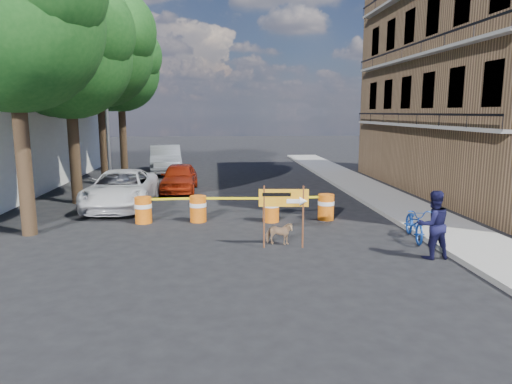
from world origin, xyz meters
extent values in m
plane|color=black|center=(0.00, 0.00, 0.00)|extent=(120.00, 120.00, 0.00)
cube|color=gray|center=(6.20, 6.00, 0.07)|extent=(2.40, 40.00, 0.15)
cube|color=#906B49|center=(12.00, 8.00, 6.00)|extent=(8.00, 16.00, 12.00)
cylinder|color=#332316|center=(-6.80, 2.00, 2.52)|extent=(0.44, 0.44, 5.04)
sphere|color=#144715|center=(-6.80, 2.00, 6.30)|extent=(5.20, 5.20, 5.20)
cylinder|color=#332316|center=(-6.80, 7.00, 2.38)|extent=(0.44, 0.44, 4.76)
sphere|color=#144715|center=(-6.80, 7.00, 5.95)|extent=(5.00, 5.00, 5.00)
sphere|color=#144715|center=(-5.92, 6.50, 6.80)|extent=(3.75, 3.75, 3.75)
sphere|color=#144715|center=(-7.55, 7.62, 5.27)|extent=(3.50, 3.50, 3.50)
cylinder|color=#332316|center=(-6.80, 12.00, 2.66)|extent=(0.44, 0.44, 5.32)
sphere|color=#144715|center=(-6.80, 12.00, 6.65)|extent=(5.40, 5.40, 5.40)
sphere|color=#144715|center=(-5.85, 11.46, 7.60)|extent=(4.05, 4.05, 4.05)
sphere|color=#144715|center=(-7.61, 12.68, 5.89)|extent=(3.78, 3.78, 3.78)
cylinder|color=#332316|center=(-6.80, 17.00, 2.46)|extent=(0.44, 0.44, 4.93)
sphere|color=#144715|center=(-6.80, 17.00, 6.16)|extent=(4.80, 4.80, 4.80)
sphere|color=#144715|center=(-5.96, 16.52, 7.04)|extent=(3.60, 3.60, 3.60)
sphere|color=#144715|center=(-7.52, 17.60, 5.46)|extent=(3.36, 3.36, 3.36)
cylinder|color=gray|center=(-6.00, 9.50, 4.00)|extent=(0.16, 0.16, 8.00)
cylinder|color=gray|center=(-5.50, 9.50, 7.90)|extent=(1.00, 0.12, 0.12)
cube|color=silver|center=(-5.00, 9.50, 7.85)|extent=(0.35, 0.18, 0.12)
cylinder|color=#D35E0C|center=(-3.53, 3.24, 0.45)|extent=(0.56, 0.56, 0.90)
cylinder|color=white|center=(-3.53, 3.24, 0.60)|extent=(0.58, 0.58, 0.14)
cylinder|color=#D35E0C|center=(-1.68, 3.27, 0.45)|extent=(0.56, 0.56, 0.90)
cylinder|color=white|center=(-1.68, 3.27, 0.60)|extent=(0.58, 0.58, 0.14)
cylinder|color=#D35E0C|center=(0.83, 3.04, 0.45)|extent=(0.56, 0.56, 0.90)
cylinder|color=white|center=(0.83, 3.04, 0.60)|extent=(0.58, 0.58, 0.14)
cylinder|color=#D35E0C|center=(2.79, 3.17, 0.45)|extent=(0.56, 0.56, 0.90)
cylinder|color=white|center=(2.79, 3.17, 0.60)|extent=(0.58, 0.58, 0.14)
cylinder|color=#592D19|center=(0.27, 0.00, 0.88)|extent=(0.05, 0.05, 1.76)
cylinder|color=#592D19|center=(1.34, -0.10, 0.88)|extent=(0.05, 0.05, 1.76)
cube|color=orange|center=(0.80, -0.05, 1.42)|extent=(1.37, 0.16, 0.49)
cube|color=white|center=(1.07, -0.10, 1.33)|extent=(0.39, 0.05, 0.12)
cone|color=white|center=(1.33, -0.12, 1.33)|extent=(0.24, 0.27, 0.25)
cube|color=black|center=(0.60, -0.05, 1.52)|extent=(0.78, 0.09, 0.10)
imported|color=black|center=(4.50, -1.28, 0.89)|extent=(0.92, 0.74, 1.78)
imported|color=#133C9E|center=(4.80, 0.45, 0.93)|extent=(0.81, 1.08, 1.87)
imported|color=tan|center=(0.73, 0.26, 0.33)|extent=(0.86, 0.55, 0.67)
imported|color=silver|center=(-4.80, 6.00, 0.73)|extent=(2.44, 5.26, 1.46)
imported|color=#9D240D|center=(-2.80, 9.57, 0.67)|extent=(1.66, 3.96, 1.34)
imported|color=#B3B5BA|center=(-4.17, 16.40, 0.85)|extent=(2.42, 5.36, 1.71)
camera|label=1|loc=(-1.03, -12.21, 3.74)|focal=32.00mm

